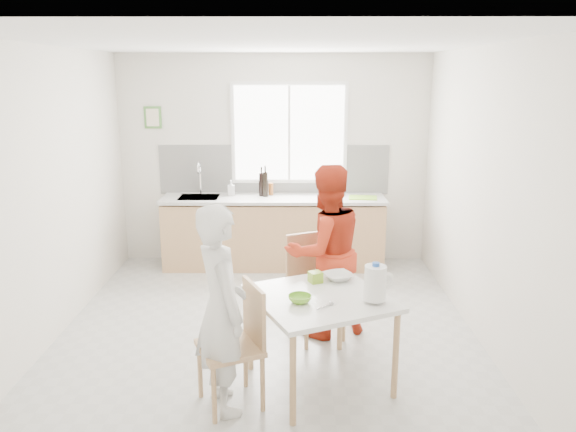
{
  "coord_description": "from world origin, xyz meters",
  "views": [
    {
      "loc": [
        0.24,
        -5.03,
        2.44
      ],
      "look_at": [
        0.2,
        0.2,
        1.11
      ],
      "focal_mm": 35.0,
      "sensor_mm": 36.0,
      "label": 1
    }
  ],
  "objects_px": {
    "wine_bottle_a": "(265,184)",
    "person_red": "(325,251)",
    "person_white": "(221,309)",
    "chair_far": "(313,281)",
    "chair_left": "(239,340)",
    "bowl_green": "(300,299)",
    "wine_bottle_b": "(262,184)",
    "dining_table": "(320,305)",
    "milk_jug": "(376,282)",
    "bowl_white": "(338,277)"
  },
  "relations": [
    {
      "from": "wine_bottle_a",
      "to": "person_red",
      "type": "bearing_deg",
      "value": -71.9
    },
    {
      "from": "person_white",
      "to": "wine_bottle_a",
      "type": "bearing_deg",
      "value": -27.56
    },
    {
      "from": "bowl_green",
      "to": "chair_far",
      "type": "bearing_deg",
      "value": 82.34
    },
    {
      "from": "dining_table",
      "to": "bowl_white",
      "type": "distance_m",
      "value": 0.4
    },
    {
      "from": "chair_far",
      "to": "wine_bottle_b",
      "type": "xyz_separation_m",
      "value": [
        -0.59,
        2.06,
        0.53
      ]
    },
    {
      "from": "wine_bottle_a",
      "to": "wine_bottle_b",
      "type": "height_order",
      "value": "wine_bottle_a"
    },
    {
      "from": "person_red",
      "to": "bowl_white",
      "type": "bearing_deg",
      "value": 73.28
    },
    {
      "from": "wine_bottle_b",
      "to": "wine_bottle_a",
      "type": "bearing_deg",
      "value": -36.68
    },
    {
      "from": "dining_table",
      "to": "bowl_green",
      "type": "bearing_deg",
      "value": -141.44
    },
    {
      "from": "person_white",
      "to": "wine_bottle_a",
      "type": "relative_size",
      "value": 4.91
    },
    {
      "from": "chair_far",
      "to": "person_red",
      "type": "height_order",
      "value": "person_red"
    },
    {
      "from": "chair_far",
      "to": "bowl_white",
      "type": "bearing_deg",
      "value": -94.98
    },
    {
      "from": "dining_table",
      "to": "wine_bottle_a",
      "type": "height_order",
      "value": "wine_bottle_a"
    },
    {
      "from": "person_red",
      "to": "wine_bottle_b",
      "type": "relative_size",
      "value": 5.49
    },
    {
      "from": "dining_table",
      "to": "person_red",
      "type": "relative_size",
      "value": 0.79
    },
    {
      "from": "person_red",
      "to": "dining_table",
      "type": "bearing_deg",
      "value": 59.74
    },
    {
      "from": "person_red",
      "to": "wine_bottle_b",
      "type": "height_order",
      "value": "person_red"
    },
    {
      "from": "person_red",
      "to": "milk_jug",
      "type": "height_order",
      "value": "person_red"
    },
    {
      "from": "chair_left",
      "to": "bowl_white",
      "type": "xyz_separation_m",
      "value": [
        0.79,
        0.63,
        0.27
      ]
    },
    {
      "from": "chair_far",
      "to": "bowl_white",
      "type": "xyz_separation_m",
      "value": [
        0.19,
        -0.54,
        0.24
      ]
    },
    {
      "from": "chair_left",
      "to": "person_white",
      "type": "relative_size",
      "value": 0.6
    },
    {
      "from": "dining_table",
      "to": "chair_left",
      "type": "bearing_deg",
      "value": -155.48
    },
    {
      "from": "chair_left",
      "to": "chair_far",
      "type": "bearing_deg",
      "value": 128.69
    },
    {
      "from": "chair_far",
      "to": "wine_bottle_b",
      "type": "relative_size",
      "value": 3.27
    },
    {
      "from": "dining_table",
      "to": "wine_bottle_a",
      "type": "distance_m",
      "value": 3.0
    },
    {
      "from": "person_white",
      "to": "wine_bottle_a",
      "type": "xyz_separation_m",
      "value": [
        0.17,
        3.25,
        0.3
      ]
    },
    {
      "from": "person_red",
      "to": "milk_jug",
      "type": "bearing_deg",
      "value": 82.61
    },
    {
      "from": "milk_jug",
      "to": "wine_bottle_b",
      "type": "distance_m",
      "value": 3.24
    },
    {
      "from": "bowl_green",
      "to": "wine_bottle_b",
      "type": "xyz_separation_m",
      "value": [
        -0.45,
        3.08,
        0.29
      ]
    },
    {
      "from": "chair_left",
      "to": "bowl_green",
      "type": "height_order",
      "value": "chair_left"
    },
    {
      "from": "person_red",
      "to": "wine_bottle_a",
      "type": "bearing_deg",
      "value": -96.43
    },
    {
      "from": "chair_left",
      "to": "wine_bottle_b",
      "type": "relative_size",
      "value": 3.13
    },
    {
      "from": "dining_table",
      "to": "chair_far",
      "type": "distance_m",
      "value": 0.91
    },
    {
      "from": "milk_jug",
      "to": "chair_left",
      "type": "bearing_deg",
      "value": 164.3
    },
    {
      "from": "milk_jug",
      "to": "bowl_green",
      "type": "bearing_deg",
      "value": 156.13
    },
    {
      "from": "chair_left",
      "to": "wine_bottle_a",
      "type": "bearing_deg",
      "value": 154.47
    },
    {
      "from": "chair_far",
      "to": "wine_bottle_a",
      "type": "height_order",
      "value": "wine_bottle_a"
    },
    {
      "from": "bowl_white",
      "to": "milk_jug",
      "type": "xyz_separation_m",
      "value": [
        0.24,
        -0.47,
        0.13
      ]
    },
    {
      "from": "dining_table",
      "to": "wine_bottle_b",
      "type": "bearing_deg",
      "value": 101.72
    },
    {
      "from": "person_white",
      "to": "milk_jug",
      "type": "relative_size",
      "value": 5.33
    },
    {
      "from": "person_white",
      "to": "bowl_green",
      "type": "distance_m",
      "value": 0.61
    },
    {
      "from": "person_white",
      "to": "person_red",
      "type": "relative_size",
      "value": 0.95
    },
    {
      "from": "bowl_white",
      "to": "wine_bottle_a",
      "type": "bearing_deg",
      "value": 105.91
    },
    {
      "from": "chair_left",
      "to": "milk_jug",
      "type": "relative_size",
      "value": 3.19
    },
    {
      "from": "person_red",
      "to": "milk_jug",
      "type": "distance_m",
      "value": 1.09
    },
    {
      "from": "chair_far",
      "to": "wine_bottle_b",
      "type": "bearing_deg",
      "value": 81.45
    },
    {
      "from": "bowl_green",
      "to": "bowl_white",
      "type": "height_order",
      "value": "bowl_white"
    },
    {
      "from": "chair_far",
      "to": "wine_bottle_a",
      "type": "xyz_separation_m",
      "value": [
        -0.54,
        2.02,
        0.54
      ]
    },
    {
      "from": "chair_far",
      "to": "chair_left",
      "type": "bearing_deg",
      "value": -141.31
    },
    {
      "from": "dining_table",
      "to": "wine_bottle_b",
      "type": "distance_m",
      "value": 3.04
    }
  ]
}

